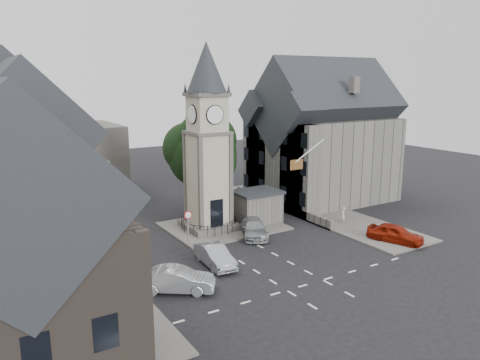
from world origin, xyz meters
TOP-DOWN VIEW (x-y plane):
  - ground at (0.00, 0.00)m, footprint 120.00×120.00m
  - pavement_west at (-12.50, 6.00)m, footprint 6.00×30.00m
  - pavement_east at (12.00, 8.00)m, footprint 6.00×26.00m
  - central_island at (1.50, 8.00)m, footprint 10.00×8.00m
  - road_markings at (0.00, -5.50)m, footprint 20.00×8.00m
  - clock_tower at (0.00, 7.99)m, footprint 4.86×4.86m
  - stone_shelter at (4.80, 7.50)m, footprint 4.30×3.30m
  - town_tree at (2.00, 13.00)m, footprint 7.20×7.20m
  - warning_sign_post at (-3.20, 5.43)m, footprint 0.70×0.19m
  - terrace_cream at (-15.50, 8.00)m, footprint 8.10×7.60m
  - terrace_tudor at (-15.50, 0.00)m, footprint 8.10×7.60m
  - building_sw_stone at (-17.00, -9.00)m, footprint 8.60×7.60m
  - backdrop_west at (-12.00, 28.00)m, footprint 20.00×10.00m
  - east_building at (15.59, 11.00)m, footprint 14.40×11.40m
  - east_boundary_wall at (9.20, 10.00)m, footprint 0.40×16.00m
  - flagpole at (8.00, 4.00)m, footprint 3.68×0.10m
  - car_west_blue at (-11.50, -0.04)m, footprint 4.48×2.90m
  - car_west_silver at (-7.50, -1.96)m, footprint 4.88×4.04m
  - car_west_grey at (-11.50, 2.52)m, footprint 5.95×4.82m
  - car_island_silver at (-3.45, 0.50)m, footprint 1.86×4.57m
  - car_island_east at (2.50, 4.50)m, footprint 3.89×5.34m
  - car_east_red at (11.50, -3.00)m, footprint 3.30×4.87m
  - pedestrian at (11.50, 3.10)m, footprint 0.69×0.62m

SIDE VIEW (x-z plane):
  - ground at x=0.00m, z-range 0.00..0.00m
  - road_markings at x=0.00m, z-range 0.00..0.01m
  - pavement_west at x=-12.50m, z-range 0.00..0.14m
  - pavement_east at x=12.00m, z-range 0.00..0.14m
  - central_island at x=1.50m, z-range 0.00..0.16m
  - east_boundary_wall at x=9.20m, z-range 0.00..0.90m
  - car_west_blue at x=-11.50m, z-range 0.00..1.42m
  - car_island_east at x=2.50m, z-range 0.00..1.44m
  - car_island_silver at x=-3.45m, z-range 0.00..1.47m
  - car_west_grey at x=-11.50m, z-range 0.00..1.51m
  - car_east_red at x=11.50m, z-range 0.00..1.54m
  - car_west_silver at x=-7.50m, z-range 0.00..1.57m
  - pedestrian at x=11.50m, z-range 0.00..1.57m
  - stone_shelter at x=4.80m, z-range 0.01..3.09m
  - warning_sign_post at x=-3.20m, z-range 0.60..3.45m
  - backdrop_west at x=-12.00m, z-range 0.00..8.00m
  - building_sw_stone at x=-17.00m, z-range 0.15..10.55m
  - terrace_tudor at x=-15.50m, z-range 0.19..12.19m
  - east_building at x=15.59m, z-range -0.04..12.56m
  - terrace_cream at x=-15.50m, z-range 0.18..12.98m
  - town_tree at x=2.00m, z-range 1.57..12.37m
  - flagpole at x=8.00m, z-range 5.63..8.37m
  - clock_tower at x=0.00m, z-range 0.00..16.25m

